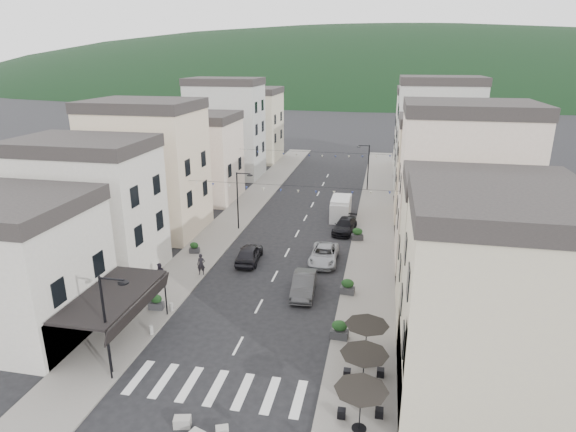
% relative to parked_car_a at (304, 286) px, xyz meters
% --- Properties ---
extents(ground, '(700.00, 700.00, 0.00)m').
position_rel_parked_car_a_xyz_m(ground, '(-2.80, -13.44, -0.66)').
color(ground, black).
rests_on(ground, ground).
extents(sidewalk_left, '(4.00, 76.00, 0.12)m').
position_rel_parked_car_a_xyz_m(sidewalk_left, '(-10.30, 18.56, -0.60)').
color(sidewalk_left, slate).
rests_on(sidewalk_left, ground).
extents(sidewalk_right, '(4.00, 76.00, 0.12)m').
position_rel_parked_car_a_xyz_m(sidewalk_right, '(4.70, 18.56, -0.60)').
color(sidewalk_right, slate).
rests_on(sidewalk_right, ground).
extents(hill_backdrop, '(640.00, 360.00, 70.00)m').
position_rel_parked_car_a_xyz_m(hill_backdrop, '(-2.80, 286.56, -0.66)').
color(hill_backdrop, black).
rests_on(hill_backdrop, ground).
extents(bistro_building, '(10.00, 8.00, 10.00)m').
position_rel_parked_car_a_xyz_m(bistro_building, '(11.70, -9.44, 4.34)').
color(bistro_building, beige).
rests_on(bistro_building, ground).
extents(boutique_awning, '(3.77, 7.50, 3.28)m').
position_rel_parked_car_a_xyz_m(boutique_awning, '(-10.05, -8.44, 2.45)').
color(boutique_awning, black).
rests_on(boutique_awning, ground).
extents(buildings_row_left, '(10.20, 54.16, 14.00)m').
position_rel_parked_car_a_xyz_m(buildings_row_left, '(-17.30, 24.31, 5.46)').
color(buildings_row_left, beige).
rests_on(buildings_row_left, ground).
extents(buildings_row_right, '(10.20, 54.16, 14.50)m').
position_rel_parked_car_a_xyz_m(buildings_row_right, '(11.70, 23.15, 5.66)').
color(buildings_row_right, beige).
rests_on(buildings_row_right, ground).
extents(cafe_terrace, '(2.50, 8.10, 2.53)m').
position_rel_parked_car_a_xyz_m(cafe_terrace, '(4.90, -10.64, 1.69)').
color(cafe_terrace, black).
rests_on(cafe_terrace, ground).
extents(streetlamp_left_near, '(1.70, 0.56, 6.00)m').
position_rel_parked_car_a_xyz_m(streetlamp_left_near, '(-8.62, -11.44, 3.04)').
color(streetlamp_left_near, black).
rests_on(streetlamp_left_near, ground).
extents(streetlamp_left_far, '(1.70, 0.56, 6.00)m').
position_rel_parked_car_a_xyz_m(streetlamp_left_far, '(-8.62, 12.56, 3.04)').
color(streetlamp_left_far, black).
rests_on(streetlamp_left_far, ground).
extents(streetlamp_right_far, '(1.70, 0.56, 6.00)m').
position_rel_parked_car_a_xyz_m(streetlamp_right_far, '(3.02, 30.56, 3.04)').
color(streetlamp_right_far, black).
rests_on(streetlamp_right_far, ground).
extents(bollards, '(11.66, 10.26, 0.60)m').
position_rel_parked_car_a_xyz_m(bollards, '(-2.80, -7.94, -0.24)').
color(bollards, gray).
rests_on(bollards, ground).
extents(bunting_near, '(19.00, 0.28, 0.62)m').
position_rel_parked_car_a_xyz_m(bunting_near, '(-2.80, 8.56, 4.99)').
color(bunting_near, black).
rests_on(bunting_near, ground).
extents(bunting_far, '(19.00, 0.28, 0.62)m').
position_rel_parked_car_a_xyz_m(bunting_far, '(-2.80, 24.56, 4.99)').
color(bunting_far, black).
rests_on(bunting_far, ground).
extents(parked_car_a, '(1.76, 3.97, 1.33)m').
position_rel_parked_car_a_xyz_m(parked_car_a, '(0.00, 0.00, 0.00)').
color(parked_car_a, black).
rests_on(parked_car_a, ground).
extents(parked_car_b, '(1.90, 4.71, 1.52)m').
position_rel_parked_car_a_xyz_m(parked_car_b, '(0.00, 0.06, 0.10)').
color(parked_car_b, '#333335').
rests_on(parked_car_b, ground).
extents(parked_car_c, '(2.37, 5.03, 1.39)m').
position_rel_parked_car_a_xyz_m(parked_car_c, '(0.72, 6.15, 0.03)').
color(parked_car_c, '#989AA0').
rests_on(parked_car_c, ground).
extents(parked_car_d, '(2.47, 4.85, 1.35)m').
position_rel_parked_car_a_xyz_m(parked_car_d, '(1.80, 14.02, 0.01)').
color(parked_car_d, black).
rests_on(parked_car_d, ground).
extents(parked_car_e, '(2.05, 4.57, 1.53)m').
position_rel_parked_car_a_xyz_m(parked_car_e, '(-5.60, 4.96, 0.10)').
color(parked_car_e, black).
rests_on(parked_car_e, ground).
extents(delivery_van, '(2.04, 5.04, 2.40)m').
position_rel_parked_car_a_xyz_m(delivery_van, '(0.96, 18.38, 0.52)').
color(delivery_van, silver).
rests_on(delivery_van, ground).
extents(pedestrian_a, '(0.71, 0.54, 1.76)m').
position_rel_parked_car_a_xyz_m(pedestrian_a, '(-8.60, 1.48, 0.34)').
color(pedestrian_a, black).
rests_on(pedestrian_a, sidewalk_left).
extents(pedestrian_b, '(1.04, 0.99, 1.68)m').
position_rel_parked_car_a_xyz_m(pedestrian_b, '(-11.09, -0.72, 0.30)').
color(pedestrian_b, black).
rests_on(pedestrian_b, sidewalk_left).
extents(concrete_block_a, '(0.89, 0.67, 0.50)m').
position_rel_parked_car_a_xyz_m(concrete_block_a, '(-3.42, -14.44, -0.41)').
color(concrete_block_a, gray).
rests_on(concrete_block_a, ground).
extents(concrete_block_b, '(0.73, 0.64, 0.45)m').
position_rel_parked_car_a_xyz_m(concrete_block_b, '(-1.35, -14.62, -0.44)').
color(concrete_block_b, gray).
rests_on(concrete_block_b, ground).
extents(planter_la, '(1.04, 0.64, 1.11)m').
position_rel_parked_car_a_xyz_m(planter_la, '(-9.64, -4.41, -0.00)').
color(planter_la, '#333335').
rests_on(planter_la, sidewalk_left).
extents(planter_lb, '(0.97, 0.64, 1.00)m').
position_rel_parked_car_a_xyz_m(planter_lb, '(-10.88, 5.62, -0.06)').
color(planter_lb, '#303032').
rests_on(planter_lb, sidewalk_left).
extents(planter_ra, '(1.15, 0.71, 1.23)m').
position_rel_parked_car_a_xyz_m(planter_ra, '(3.20, -5.54, 0.06)').
color(planter_ra, '#2D2E30').
rests_on(planter_ra, sidewalk_right).
extents(planter_rb, '(1.10, 0.67, 1.18)m').
position_rel_parked_car_a_xyz_m(planter_rb, '(3.20, 0.49, 0.03)').
color(planter_rb, '#313234').
rests_on(planter_rb, sidewalk_right).
extents(planter_rc, '(1.19, 0.82, 1.21)m').
position_rel_parked_car_a_xyz_m(planter_rc, '(3.21, 11.71, 0.04)').
color(planter_rc, '#2C2C2F').
rests_on(planter_rc, sidewalk_right).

